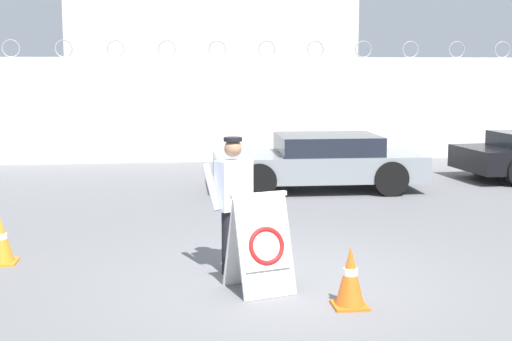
{
  "coord_description": "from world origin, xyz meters",
  "views": [
    {
      "loc": [
        -1.3,
        -8.39,
        2.63
      ],
      "look_at": [
        -0.03,
        2.09,
        1.06
      ],
      "focal_mm": 50.0,
      "sensor_mm": 36.0,
      "label": 1
    }
  ],
  "objects_px": {
    "security_guard": "(233,198)",
    "traffic_cone_mid": "(1,240)",
    "traffic_cone_near": "(350,277)",
    "parked_car_rear_sedan": "(319,161)",
    "barricade_sign": "(261,243)"
  },
  "relations": [
    {
      "from": "barricade_sign",
      "to": "traffic_cone_mid",
      "type": "height_order",
      "value": "barricade_sign"
    },
    {
      "from": "barricade_sign",
      "to": "traffic_cone_near",
      "type": "height_order",
      "value": "barricade_sign"
    },
    {
      "from": "security_guard",
      "to": "parked_car_rear_sedan",
      "type": "distance_m",
      "value": 6.34
    },
    {
      "from": "security_guard",
      "to": "traffic_cone_mid",
      "type": "bearing_deg",
      "value": -45.06
    },
    {
      "from": "parked_car_rear_sedan",
      "to": "traffic_cone_mid",
      "type": "bearing_deg",
      "value": 44.05
    },
    {
      "from": "parked_car_rear_sedan",
      "to": "barricade_sign",
      "type": "bearing_deg",
      "value": 73.26
    },
    {
      "from": "barricade_sign",
      "to": "traffic_cone_near",
      "type": "xyz_separation_m",
      "value": [
        0.9,
        -0.67,
        -0.24
      ]
    },
    {
      "from": "traffic_cone_near",
      "to": "traffic_cone_mid",
      "type": "xyz_separation_m",
      "value": [
        -4.19,
        2.25,
        -0.02
      ]
    },
    {
      "from": "barricade_sign",
      "to": "parked_car_rear_sedan",
      "type": "distance_m",
      "value": 6.98
    },
    {
      "from": "parked_car_rear_sedan",
      "to": "security_guard",
      "type": "bearing_deg",
      "value": 68.95
    },
    {
      "from": "security_guard",
      "to": "traffic_cone_near",
      "type": "xyz_separation_m",
      "value": [
        1.15,
        -1.45,
        -0.63
      ]
    },
    {
      "from": "barricade_sign",
      "to": "security_guard",
      "type": "relative_size",
      "value": 0.67
    },
    {
      "from": "traffic_cone_near",
      "to": "traffic_cone_mid",
      "type": "distance_m",
      "value": 4.76
    },
    {
      "from": "security_guard",
      "to": "traffic_cone_mid",
      "type": "relative_size",
      "value": 2.72
    },
    {
      "from": "traffic_cone_near",
      "to": "parked_car_rear_sedan",
      "type": "xyz_separation_m",
      "value": [
        1.2,
        7.33,
        0.27
      ]
    }
  ]
}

